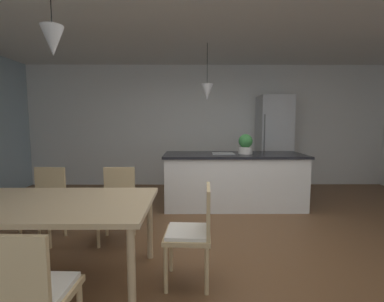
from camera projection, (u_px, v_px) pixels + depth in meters
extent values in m
cube|color=brown|center=(225.00, 250.00, 3.06)|extent=(10.00, 8.40, 0.04)
cube|color=silver|center=(207.00, 126.00, 6.16)|extent=(10.00, 0.12, 2.70)
cube|color=#D1B284|center=(39.00, 204.00, 2.33)|extent=(1.94, 1.04, 0.04)
cylinder|color=#D1B284|center=(150.00, 225.00, 2.81)|extent=(0.06, 0.06, 0.71)
cylinder|color=#D1B284|center=(131.00, 270.00, 1.94)|extent=(0.06, 0.06, 0.71)
cube|color=tan|center=(43.00, 206.00, 3.19)|extent=(0.42, 0.42, 0.04)
cube|color=white|center=(43.00, 204.00, 3.19)|extent=(0.38, 0.38, 0.03)
cube|color=tan|center=(50.00, 184.00, 3.35)|extent=(0.38, 0.05, 0.42)
cylinder|color=tan|center=(49.00, 231.00, 3.04)|extent=(0.04, 0.04, 0.41)
cylinder|color=tan|center=(20.00, 230.00, 3.06)|extent=(0.04, 0.04, 0.41)
cylinder|color=tan|center=(65.00, 220.00, 3.38)|extent=(0.04, 0.04, 0.41)
cylinder|color=tan|center=(39.00, 219.00, 3.39)|extent=(0.04, 0.04, 0.41)
cube|color=tan|center=(116.00, 206.00, 3.20)|extent=(0.41, 0.41, 0.04)
cube|color=white|center=(116.00, 203.00, 3.19)|extent=(0.37, 0.37, 0.03)
cube|color=tan|center=(119.00, 184.00, 3.35)|extent=(0.38, 0.04, 0.42)
cylinder|color=tan|center=(128.00, 230.00, 3.06)|extent=(0.04, 0.04, 0.41)
cylinder|color=tan|center=(98.00, 230.00, 3.05)|extent=(0.04, 0.04, 0.41)
cylinder|color=tan|center=(134.00, 219.00, 3.40)|extent=(0.04, 0.04, 0.41)
cylinder|color=tan|center=(107.00, 220.00, 3.38)|extent=(0.04, 0.04, 0.41)
cube|color=tan|center=(36.00, 297.00, 1.53)|extent=(0.41, 0.41, 0.04)
cube|color=white|center=(35.00, 291.00, 1.53)|extent=(0.37, 0.37, 0.03)
cube|color=tan|center=(11.00, 276.00, 1.33)|extent=(0.38, 0.04, 0.42)
cube|color=tan|center=(188.00, 235.00, 2.37)|extent=(0.42, 0.42, 0.04)
cube|color=white|center=(188.00, 231.00, 2.37)|extent=(0.38, 0.38, 0.03)
cube|color=tan|center=(208.00, 210.00, 2.34)|extent=(0.05, 0.38, 0.42)
cylinder|color=tan|center=(166.00, 269.00, 2.23)|extent=(0.04, 0.04, 0.41)
cylinder|color=tan|center=(171.00, 250.00, 2.57)|extent=(0.04, 0.04, 0.41)
cylinder|color=tan|center=(207.00, 271.00, 2.21)|extent=(0.04, 0.04, 0.41)
cylinder|color=tan|center=(207.00, 251.00, 2.55)|extent=(0.04, 0.04, 0.41)
cube|color=white|center=(233.00, 181.00, 4.57)|extent=(2.27, 0.83, 0.88)
cube|color=black|center=(234.00, 155.00, 4.53)|extent=(2.33, 0.89, 0.04)
cube|color=gray|center=(223.00, 154.00, 4.53)|extent=(0.36, 0.30, 0.01)
cube|color=#B2B5B7|center=(273.00, 143.00, 5.81)|extent=(0.66, 0.64, 1.99)
cylinder|color=#4C4C4C|center=(264.00, 144.00, 5.47)|extent=(0.02, 0.02, 1.19)
cone|color=#B7B7B7|center=(53.00, 41.00, 2.25)|extent=(0.19, 0.19, 0.24)
cylinder|color=black|center=(207.00, 64.00, 4.37)|extent=(0.01, 0.01, 0.65)
cone|color=#B7B7B7|center=(207.00, 92.00, 4.42)|extent=(0.21, 0.21, 0.25)
cylinder|color=beige|center=(245.00, 150.00, 4.52)|extent=(0.24, 0.24, 0.12)
sphere|color=#387F3D|center=(246.00, 141.00, 4.51)|extent=(0.23, 0.23, 0.23)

